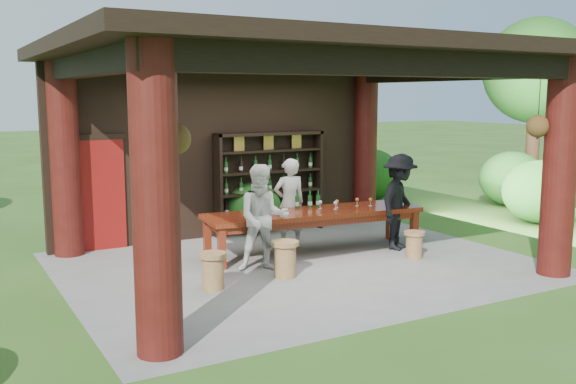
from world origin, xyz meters
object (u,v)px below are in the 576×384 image
host (289,203)px  napkin_basket (268,211)px  stool_far_left (213,270)px  stool_near_left (285,258)px  wine_shelf (270,183)px  tasting_table (314,217)px  stool_near_right (414,244)px  guest_man (399,202)px  guest_woman (263,218)px

host → napkin_basket: 0.91m
stool_far_left → napkin_basket: 1.99m
stool_near_left → wine_shelf: bearing=66.3°
stool_far_left → tasting_table: bearing=25.6°
stool_near_right → guest_man: (0.19, 0.65, 0.62)m
wine_shelf → tasting_table: bearing=-93.0°
stool_far_left → guest_man: 3.96m
stool_near_left → host: (1.03, 1.68, 0.52)m
stool_near_right → stool_far_left: size_ratio=0.87×
stool_near_right → napkin_basket: size_ratio=1.77×
wine_shelf → stool_near_right: size_ratio=4.98×
tasting_table → guest_woman: bearing=-155.1°
guest_woman → napkin_basket: 0.77m
host → napkin_basket: bearing=44.6°
stool_far_left → guest_woman: (1.08, 0.54, 0.56)m
tasting_table → stool_near_left: 1.66m
tasting_table → guest_woman: (-1.32, -0.61, 0.20)m
wine_shelf → stool_near_left: size_ratio=4.14×
host → guest_man: 1.97m
host → guest_man: size_ratio=0.94×
stool_near_left → napkin_basket: 1.28m
stool_far_left → napkin_basket: (1.51, 1.18, 0.54)m
wine_shelf → guest_man: 2.75m
guest_man → napkin_basket: bearing=137.6°
guest_woman → guest_man: (2.78, 0.09, 0.02)m
tasting_table → guest_man: (1.46, -0.53, 0.22)m
stool_near_right → stool_far_left: bearing=179.5°
guest_woman → guest_man: 2.78m
host → guest_man: bearing=153.1°
stool_near_right → host: host is taller
tasting_table → napkin_basket: 0.91m
stool_near_left → stool_far_left: 1.21m
host → wine_shelf: bearing=-94.5°
host → guest_woman: size_ratio=0.96×
tasting_table → guest_man: bearing=-19.8°
napkin_basket → tasting_table: bearing=-1.9°
stool_near_right → host: size_ratio=0.28×
tasting_table → host: host is taller
guest_man → stool_near_right: bearing=-135.7°
host → napkin_basket: host is taller
stool_near_left → napkin_basket: bearing=75.1°
guest_man → host: bearing=116.7°
stool_near_left → stool_near_right: stool_near_left is taller
tasting_table → stool_near_left: size_ratio=7.15×
stool_near_left → stool_near_right: 2.47m
stool_far_left → guest_woman: guest_woman is taller
wine_shelf → guest_woman: size_ratio=1.36×
tasting_table → wine_shelf: bearing=87.0°
stool_far_left → host: size_ratio=0.33×
wine_shelf → stool_far_left: 3.97m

